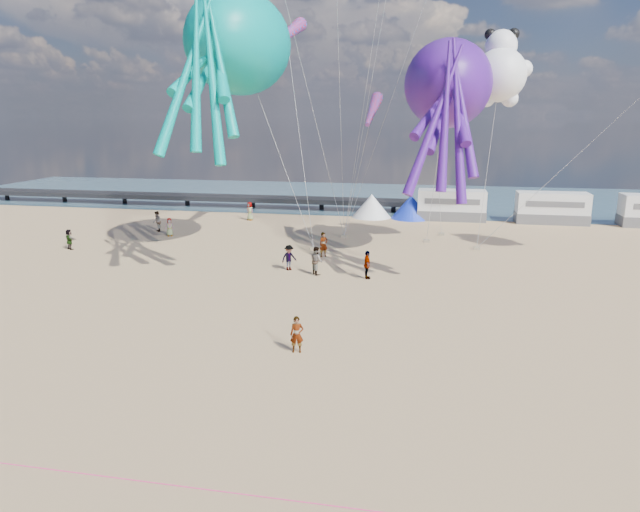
{
  "coord_description": "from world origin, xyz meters",
  "views": [
    {
      "loc": [
        3.92,
        -17.97,
        10.11
      ],
      "look_at": [
        -0.76,
        6.0,
        4.12
      ],
      "focal_mm": 32.0,
      "sensor_mm": 36.0,
      "label": 1
    }
  ],
  "objects_px": {
    "motorhome_1": "(552,208)",
    "sandbag_e": "(344,236)",
    "sandbag_a": "(314,248)",
    "beachgoer_1": "(316,261)",
    "beachgoer_0": "(250,211)",
    "beachgoer_5": "(324,245)",
    "kite_octopus_teal": "(239,43)",
    "motorhome_0": "(451,205)",
    "beachgoer_7": "(157,222)",
    "beachgoer_4": "(69,239)",
    "tent_white": "(372,206)",
    "windsock_mid": "(433,71)",
    "kite_octopus_purple": "(448,84)",
    "kite_panda": "(500,75)",
    "beachgoer_6": "(169,227)",
    "sandbag_b": "(426,241)",
    "windsock_left": "(287,35)",
    "beachgoer_3": "(367,265)",
    "tent_blue": "(411,207)",
    "sandbag_d": "(441,234)",
    "sandbag_c": "(477,248)",
    "windsock_right": "(372,111)",
    "standing_person": "(297,335)"
  },
  "relations": [
    {
      "from": "beachgoer_3",
      "to": "sandbag_e",
      "type": "bearing_deg",
      "value": 3.31
    },
    {
      "from": "tent_blue",
      "to": "windsock_mid",
      "type": "bearing_deg",
      "value": -83.49
    },
    {
      "from": "beachgoer_0",
      "to": "beachgoer_5",
      "type": "height_order",
      "value": "same"
    },
    {
      "from": "kite_octopus_purple",
      "to": "windsock_left",
      "type": "height_order",
      "value": "windsock_left"
    },
    {
      "from": "standing_person",
      "to": "beachgoer_7",
      "type": "height_order",
      "value": "beachgoer_7"
    },
    {
      "from": "sandbag_b",
      "to": "windsock_right",
      "type": "height_order",
      "value": "windsock_right"
    },
    {
      "from": "sandbag_b",
      "to": "windsock_mid",
      "type": "relative_size",
      "value": 0.1
    },
    {
      "from": "beachgoer_5",
      "to": "sandbag_e",
      "type": "distance_m",
      "value": 7.16
    },
    {
      "from": "tent_blue",
      "to": "kite_octopus_teal",
      "type": "height_order",
      "value": "kite_octopus_teal"
    },
    {
      "from": "beachgoer_4",
      "to": "kite_octopus_teal",
      "type": "xyz_separation_m",
      "value": [
        13.95,
        1.23,
        14.25
      ]
    },
    {
      "from": "tent_white",
      "to": "windsock_mid",
      "type": "relative_size",
      "value": 0.77
    },
    {
      "from": "beachgoer_0",
      "to": "beachgoer_4",
      "type": "relative_size",
      "value": 1.15
    },
    {
      "from": "kite_octopus_teal",
      "to": "windsock_right",
      "type": "distance_m",
      "value": 10.67
    },
    {
      "from": "beachgoer_3",
      "to": "windsock_left",
      "type": "relative_size",
      "value": 0.25
    },
    {
      "from": "beachgoer_7",
      "to": "windsock_left",
      "type": "distance_m",
      "value": 19.82
    },
    {
      "from": "sandbag_c",
      "to": "sandbag_d",
      "type": "height_order",
      "value": "same"
    },
    {
      "from": "sandbag_a",
      "to": "windsock_left",
      "type": "distance_m",
      "value": 16.69
    },
    {
      "from": "tent_blue",
      "to": "sandbag_d",
      "type": "distance_m",
      "value": 8.69
    },
    {
      "from": "motorhome_0",
      "to": "beachgoer_7",
      "type": "xyz_separation_m",
      "value": [
        -26.11,
        -11.31,
        -0.57
      ]
    },
    {
      "from": "beachgoer_0",
      "to": "beachgoer_7",
      "type": "height_order",
      "value": "beachgoer_7"
    },
    {
      "from": "beachgoer_6",
      "to": "windsock_mid",
      "type": "xyz_separation_m",
      "value": [
        21.87,
        -1.88,
        12.47
      ]
    },
    {
      "from": "sandbag_b",
      "to": "kite_panda",
      "type": "bearing_deg",
      "value": -22.08
    },
    {
      "from": "motorhome_0",
      "to": "kite_octopus_teal",
      "type": "height_order",
      "value": "kite_octopus_teal"
    },
    {
      "from": "tent_white",
      "to": "motorhome_1",
      "type": "bearing_deg",
      "value": 0.0
    },
    {
      "from": "sandbag_b",
      "to": "sandbag_a",
      "type": "bearing_deg",
      "value": -153.25
    },
    {
      "from": "motorhome_1",
      "to": "beachgoer_5",
      "type": "bearing_deg",
      "value": -137.38
    },
    {
      "from": "beachgoer_0",
      "to": "beachgoer_1",
      "type": "height_order",
      "value": "beachgoer_1"
    },
    {
      "from": "sandbag_c",
      "to": "beachgoer_1",
      "type": "bearing_deg",
      "value": -139.33
    },
    {
      "from": "motorhome_0",
      "to": "windsock_right",
      "type": "relative_size",
      "value": 1.54
    },
    {
      "from": "sandbag_c",
      "to": "sandbag_e",
      "type": "distance_m",
      "value": 11.17
    },
    {
      "from": "beachgoer_5",
      "to": "beachgoer_6",
      "type": "distance_m",
      "value": 15.29
    },
    {
      "from": "sandbag_a",
      "to": "beachgoer_1",
      "type": "bearing_deg",
      "value": -76.87
    },
    {
      "from": "sandbag_e",
      "to": "tent_white",
      "type": "bearing_deg",
      "value": 83.38
    },
    {
      "from": "motorhome_0",
      "to": "beachgoer_3",
      "type": "bearing_deg",
      "value": -104.3
    },
    {
      "from": "tent_blue",
      "to": "kite_octopus_purple",
      "type": "xyz_separation_m",
      "value": [
        2.73,
        -16.5,
        11.06
      ]
    },
    {
      "from": "motorhome_0",
      "to": "windsock_right",
      "type": "xyz_separation_m",
      "value": [
        -6.61,
        -14.44,
        9.04
      ]
    },
    {
      "from": "tent_blue",
      "to": "sandbag_d",
      "type": "bearing_deg",
      "value": -69.65
    },
    {
      "from": "beachgoer_0",
      "to": "sandbag_a",
      "type": "xyz_separation_m",
      "value": [
        8.88,
        -11.47,
        -0.8
      ]
    },
    {
      "from": "kite_octopus_purple",
      "to": "kite_panda",
      "type": "relative_size",
      "value": 1.92
    },
    {
      "from": "tent_white",
      "to": "windsock_mid",
      "type": "distance_m",
      "value": 19.86
    },
    {
      "from": "standing_person",
      "to": "motorhome_0",
      "type": "bearing_deg",
      "value": 69.07
    },
    {
      "from": "motorhome_0",
      "to": "sandbag_a",
      "type": "height_order",
      "value": "motorhome_0"
    },
    {
      "from": "motorhome_0",
      "to": "windsock_mid",
      "type": "bearing_deg",
      "value": -98.95
    },
    {
      "from": "tent_blue",
      "to": "windsock_left",
      "type": "xyz_separation_m",
      "value": [
        -9.61,
        -12.38,
        15.07
      ]
    },
    {
      "from": "sandbag_e",
      "to": "beachgoer_7",
      "type": "bearing_deg",
      "value": -177.41
    },
    {
      "from": "beachgoer_5",
      "to": "kite_octopus_teal",
      "type": "height_order",
      "value": "kite_octopus_teal"
    },
    {
      "from": "beachgoer_0",
      "to": "beachgoer_7",
      "type": "xyz_separation_m",
      "value": [
        -6.36,
        -7.27,
        0.01
      ]
    },
    {
      "from": "sandbag_c",
      "to": "kite_octopus_purple",
      "type": "xyz_separation_m",
      "value": [
        -2.91,
        -3.34,
        12.15
      ]
    },
    {
      "from": "motorhome_1",
      "to": "sandbag_e",
      "type": "distance_m",
      "value": 21.54
    },
    {
      "from": "motorhome_0",
      "to": "beachgoer_7",
      "type": "relative_size",
      "value": 3.55
    }
  ]
}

